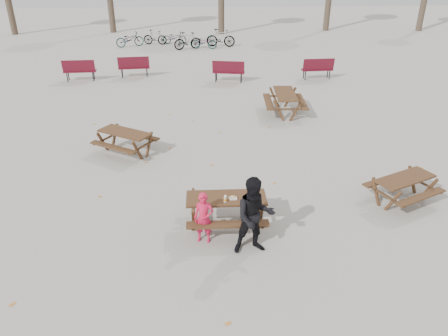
{
  "coord_description": "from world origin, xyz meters",
  "views": [
    {
      "loc": [
        -0.48,
        -8.41,
        5.84
      ],
      "look_at": [
        0.0,
        1.0,
        1.0
      ],
      "focal_mm": 35.0,
      "sensor_mm": 36.0,
      "label": 1
    }
  ],
  "objects_px": {
    "picnic_table_east": "(403,189)",
    "picnic_table_far": "(285,103)",
    "main_picnic_table": "(226,204)",
    "child": "(204,218)",
    "soda_bottle": "(225,199)",
    "adult": "(255,216)",
    "picnic_table_north": "(126,142)",
    "food_tray": "(233,198)"
  },
  "relations": [
    {
      "from": "child",
      "to": "picnic_table_east",
      "type": "bearing_deg",
      "value": 25.36
    },
    {
      "from": "adult",
      "to": "picnic_table_north",
      "type": "height_order",
      "value": "adult"
    },
    {
      "from": "main_picnic_table",
      "to": "picnic_table_east",
      "type": "height_order",
      "value": "main_picnic_table"
    },
    {
      "from": "picnic_table_north",
      "to": "picnic_table_far",
      "type": "xyz_separation_m",
      "value": [
        5.57,
        3.33,
        0.05
      ]
    },
    {
      "from": "child",
      "to": "picnic_table_north",
      "type": "height_order",
      "value": "child"
    },
    {
      "from": "picnic_table_east",
      "to": "picnic_table_north",
      "type": "relative_size",
      "value": 0.95
    },
    {
      "from": "food_tray",
      "to": "picnic_table_east",
      "type": "distance_m",
      "value": 4.49
    },
    {
      "from": "main_picnic_table",
      "to": "adult",
      "type": "distance_m",
      "value": 1.12
    },
    {
      "from": "main_picnic_table",
      "to": "child",
      "type": "bearing_deg",
      "value": -133.54
    },
    {
      "from": "child",
      "to": "picnic_table_east",
      "type": "height_order",
      "value": "child"
    },
    {
      "from": "picnic_table_east",
      "to": "picnic_table_north",
      "type": "bearing_deg",
      "value": 130.09
    },
    {
      "from": "child",
      "to": "picnic_table_east",
      "type": "relative_size",
      "value": 0.76
    },
    {
      "from": "adult",
      "to": "picnic_table_far",
      "type": "relative_size",
      "value": 0.92
    },
    {
      "from": "child",
      "to": "main_picnic_table",
      "type": "bearing_deg",
      "value": 56.11
    },
    {
      "from": "soda_bottle",
      "to": "picnic_table_east",
      "type": "xyz_separation_m",
      "value": [
        4.54,
        1.07,
        -0.51
      ]
    },
    {
      "from": "picnic_table_east",
      "to": "picnic_table_north",
      "type": "xyz_separation_m",
      "value": [
        -7.41,
        3.27,
        0.02
      ]
    },
    {
      "from": "picnic_table_north",
      "to": "picnic_table_far",
      "type": "bearing_deg",
      "value": 63.06
    },
    {
      "from": "food_tray",
      "to": "child",
      "type": "xyz_separation_m",
      "value": [
        -0.66,
        -0.45,
        -0.2
      ]
    },
    {
      "from": "soda_bottle",
      "to": "child",
      "type": "xyz_separation_m",
      "value": [
        -0.48,
        -0.34,
        -0.25
      ]
    },
    {
      "from": "picnic_table_north",
      "to": "picnic_table_far",
      "type": "distance_m",
      "value": 6.49
    },
    {
      "from": "main_picnic_table",
      "to": "food_tray",
      "type": "relative_size",
      "value": 10.0
    },
    {
      "from": "picnic_table_north",
      "to": "main_picnic_table",
      "type": "bearing_deg",
      "value": -22.8
    },
    {
      "from": "child",
      "to": "picnic_table_north",
      "type": "relative_size",
      "value": 0.71
    },
    {
      "from": "food_tray",
      "to": "child",
      "type": "distance_m",
      "value": 0.82
    },
    {
      "from": "adult",
      "to": "soda_bottle",
      "type": "bearing_deg",
      "value": 120.97
    },
    {
      "from": "soda_bottle",
      "to": "adult",
      "type": "bearing_deg",
      "value": -52.85
    },
    {
      "from": "food_tray",
      "to": "picnic_table_east",
      "type": "height_order",
      "value": "food_tray"
    },
    {
      "from": "child",
      "to": "adult",
      "type": "xyz_separation_m",
      "value": [
        1.05,
        -0.4,
        0.28
      ]
    },
    {
      "from": "adult",
      "to": "picnic_table_north",
      "type": "xyz_separation_m",
      "value": [
        -3.43,
        5.08,
        -0.51
      ]
    },
    {
      "from": "adult",
      "to": "main_picnic_table",
      "type": "bearing_deg",
      "value": 113.18
    },
    {
      "from": "picnic_table_east",
      "to": "picnic_table_far",
      "type": "distance_m",
      "value": 6.85
    },
    {
      "from": "picnic_table_north",
      "to": "picnic_table_far",
      "type": "height_order",
      "value": "picnic_table_far"
    },
    {
      "from": "main_picnic_table",
      "to": "soda_bottle",
      "type": "bearing_deg",
      "value": -99.15
    },
    {
      "from": "soda_bottle",
      "to": "picnic_table_north",
      "type": "height_order",
      "value": "soda_bottle"
    },
    {
      "from": "picnic_table_north",
      "to": "food_tray",
      "type": "bearing_deg",
      "value": -22.06
    },
    {
      "from": "soda_bottle",
      "to": "picnic_table_east",
      "type": "height_order",
      "value": "soda_bottle"
    },
    {
      "from": "picnic_table_far",
      "to": "soda_bottle",
      "type": "bearing_deg",
      "value": 163.34
    },
    {
      "from": "child",
      "to": "picnic_table_east",
      "type": "distance_m",
      "value": 5.23
    },
    {
      "from": "soda_bottle",
      "to": "picnic_table_east",
      "type": "distance_m",
      "value": 4.7
    },
    {
      "from": "main_picnic_table",
      "to": "picnic_table_north",
      "type": "distance_m",
      "value": 5.06
    },
    {
      "from": "food_tray",
      "to": "soda_bottle",
      "type": "distance_m",
      "value": 0.22
    },
    {
      "from": "picnic_table_east",
      "to": "soda_bottle",
      "type": "bearing_deg",
      "value": 167.16
    }
  ]
}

